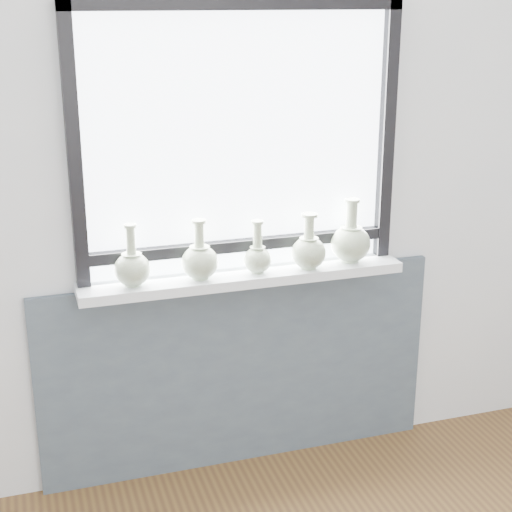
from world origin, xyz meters
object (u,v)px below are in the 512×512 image
object	(u,v)px
vase_a	(132,267)
vase_d	(309,250)
windowsill	(244,277)
vase_e	(351,241)
vase_c	(258,257)
vase_b	(200,260)

from	to	relation	value
vase_a	vase_d	world-z (taller)	vase_a
windowsill	vase_e	size ratio (longest dim) A/B	4.96
windowsill	vase_c	distance (m)	0.10
vase_e	windowsill	bearing A→B (deg)	-179.74
vase_b	windowsill	bearing A→B (deg)	4.60
windowsill	vase_e	bearing A→B (deg)	0.26
vase_a	vase_c	size ratio (longest dim) A/B	1.13
vase_a	vase_e	bearing A→B (deg)	0.84
vase_c	vase_e	world-z (taller)	vase_e
vase_c	vase_d	bearing A→B (deg)	-3.82
vase_c	vase_d	xyz separation A→B (m)	(0.21, -0.01, 0.01)
windowsill	vase_b	xyz separation A→B (m)	(-0.18, -0.01, 0.10)
vase_b	vase_d	size ratio (longest dim) A/B	1.04
vase_c	vase_d	world-z (taller)	vase_d
vase_c	vase_e	bearing A→B (deg)	2.31
vase_a	vase_c	bearing A→B (deg)	-0.37
vase_a	vase_d	xyz separation A→B (m)	(0.71, -0.02, 0.00)
vase_c	vase_d	distance (m)	0.21
windowsill	vase_a	xyz separation A→B (m)	(-0.45, -0.01, 0.09)
vase_b	vase_c	world-z (taller)	vase_b
vase_b	vase_e	size ratio (longest dim) A/B	0.90
windowsill	vase_c	world-z (taller)	vase_c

